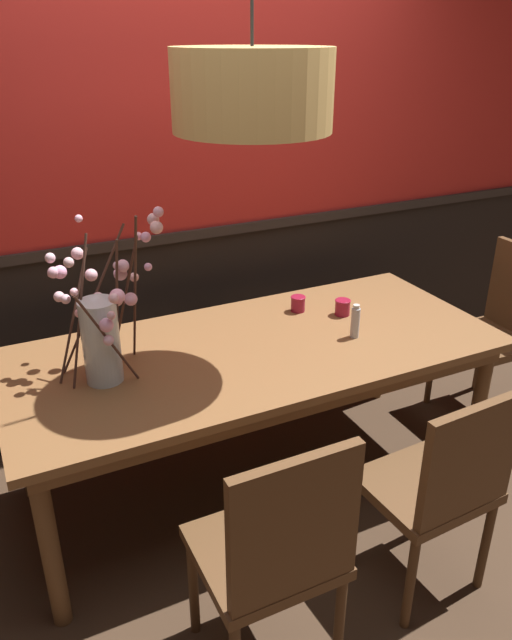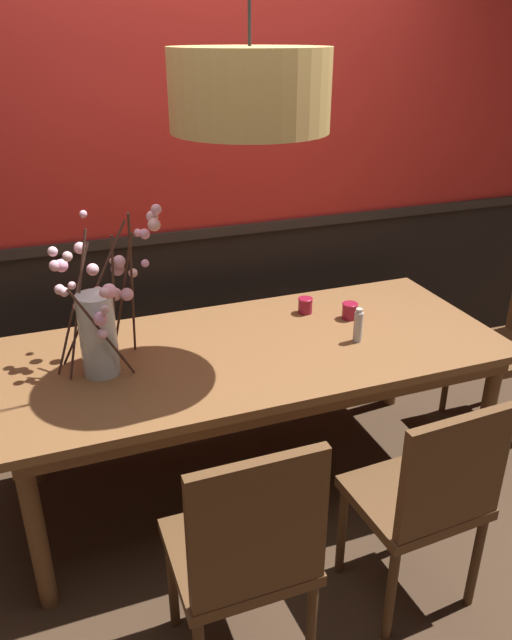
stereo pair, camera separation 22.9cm
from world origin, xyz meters
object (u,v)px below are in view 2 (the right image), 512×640
object	(u,v)px
dining_table	(256,361)
condiment_bottle	(358,326)
candle_holder_nearer_edge	(305,305)
vase_with_blossoms	(100,323)
candle_holder_nearer_center	(350,311)
chair_near_side_left	(246,551)
chair_far_side_right	(262,306)
pendant_lamp	(250,90)
chair_near_side_right	(428,495)
chair_far_side_left	(153,319)

from	to	relation	value
dining_table	condiment_bottle	distance (m)	0.48
candle_holder_nearer_edge	condiment_bottle	world-z (taller)	condiment_bottle
vase_with_blossoms	candle_holder_nearer_edge	bearing A→B (deg)	13.32
candle_holder_nearer_center	condiment_bottle	distance (m)	0.25
chair_near_side_left	chair_far_side_right	world-z (taller)	chair_near_side_left
dining_table	pendant_lamp	bearing A→B (deg)	-124.46
candle_holder_nearer_center	candle_holder_nearer_edge	world-z (taller)	same
chair_near_side_right	chair_near_side_left	bearing A→B (deg)	-176.61
condiment_bottle	pendant_lamp	bearing A→B (deg)	175.29
candle_holder_nearer_edge	chair_far_side_left	bearing A→B (deg)	134.23
chair_near_side_right	pendant_lamp	distance (m)	1.57
condiment_bottle	chair_far_side_left	bearing A→B (deg)	125.58
vase_with_blossoms	chair_far_side_right	bearing A→B (deg)	40.39
chair_near_side_left	chair_near_side_right	world-z (taller)	chair_near_side_left
candle_holder_nearer_edge	condiment_bottle	xyz separation A→B (m)	(0.09, -0.36, 0.04)
condiment_bottle	candle_holder_nearer_center	bearing A→B (deg)	69.81
chair_near_side_left	condiment_bottle	xyz separation A→B (m)	(0.81, 0.79, 0.28)
chair_far_side_right	candle_holder_nearer_center	xyz separation A→B (m)	(0.16, -0.76, 0.27)
candle_holder_nearer_center	dining_table	bearing A→B (deg)	-167.99
chair_far_side_right	pendant_lamp	distance (m)	1.66
candle_holder_nearer_edge	pendant_lamp	xyz separation A→B (m)	(-0.40, -0.32, 1.03)
vase_with_blossoms	candle_holder_nearer_center	bearing A→B (deg)	5.03
chair_near_side_left	candle_holder_nearer_center	size ratio (longest dim) A/B	12.33
chair_near_side_left	vase_with_blossoms	bearing A→B (deg)	107.03
chair_far_side_left	dining_table	bearing A→B (deg)	-72.28
dining_table	candle_holder_nearer_center	size ratio (longest dim) A/B	27.56
dining_table	chair_far_side_left	xyz separation A→B (m)	(-0.29, 0.90, -0.14)
dining_table	condiment_bottle	world-z (taller)	condiment_bottle
chair_near_side_right	dining_table	bearing A→B (deg)	110.74
condiment_bottle	chair_near_side_left	bearing A→B (deg)	-135.79
chair_near_side_left	chair_far_side_right	distance (m)	1.93
candle_holder_nearer_edge	chair_near_side_right	bearing A→B (deg)	-91.15
dining_table	chair_near_side_right	xyz separation A→B (m)	(0.33, -0.87, -0.16)
chair_near_side_right	condiment_bottle	xyz separation A→B (m)	(0.11, 0.75, 0.31)
candle_holder_nearer_edge	candle_holder_nearer_center	bearing A→B (deg)	-37.74
chair_near_side_right	candle_holder_nearer_edge	size ratio (longest dim) A/B	11.70
vase_with_blossoms	candle_holder_nearer_center	distance (m)	1.20
chair_near_side_right	condiment_bottle	distance (m)	0.82
chair_far_side_left	candle_holder_nearer_center	bearing A→B (deg)	-44.22
dining_table	pendant_lamp	distance (m)	1.15
chair_far_side_right	dining_table	bearing A→B (deg)	-112.50
chair_near_side_left	vase_with_blossoms	distance (m)	1.05
chair_far_side_right	pendant_lamp	world-z (taller)	pendant_lamp
chair_far_side_left	pendant_lamp	size ratio (longest dim) A/B	0.90
chair_near_side_left	chair_far_side_right	size ratio (longest dim) A/B	1.05
candle_holder_nearer_center	condiment_bottle	xyz separation A→B (m)	(-0.08, -0.23, 0.04)
candle_holder_nearer_edge	dining_table	bearing A→B (deg)	-144.97
dining_table	condiment_bottle	size ratio (longest dim) A/B	13.73
dining_table	chair_far_side_right	xyz separation A→B (m)	(0.36, 0.87, -0.15)
pendant_lamp	condiment_bottle	bearing A→B (deg)	-4.71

